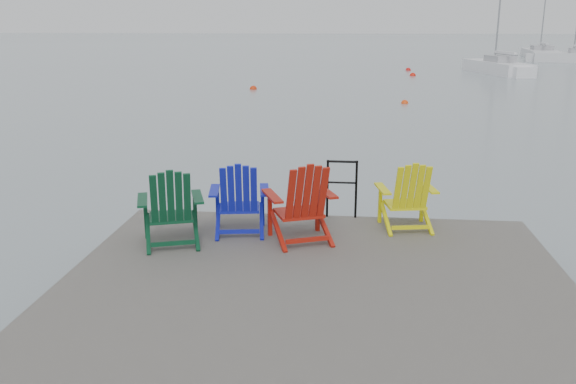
# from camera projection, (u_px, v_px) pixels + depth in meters

# --- Properties ---
(ground) EXTENTS (400.00, 400.00, 0.00)m
(ground) POSITION_uv_depth(u_px,v_px,m) (315.00, 318.00, 7.29)
(ground) COLOR gray
(ground) RESTS_ON ground
(dock) EXTENTS (6.00, 5.00, 1.40)m
(dock) POSITION_uv_depth(u_px,v_px,m) (316.00, 292.00, 7.20)
(dock) COLOR #2E2B28
(dock) RESTS_ON ground
(handrail) EXTENTS (0.48, 0.04, 0.90)m
(handrail) POSITION_uv_depth(u_px,v_px,m) (342.00, 183.00, 9.33)
(handrail) COLOR black
(handrail) RESTS_ON dock
(chair_green) EXTENTS (1.03, 0.98, 1.08)m
(chair_green) POSITION_uv_depth(u_px,v_px,m) (171.00, 206.00, 8.14)
(chair_green) COLOR #0A3B22
(chair_green) RESTS_ON dock
(chair_blue) EXTENTS (0.93, 0.88, 1.06)m
(chair_blue) POSITION_uv_depth(u_px,v_px,m) (239.00, 197.00, 8.60)
(chair_blue) COLOR #1019AA
(chair_blue) RESTS_ON dock
(chair_red) EXTENTS (1.09, 1.05, 1.13)m
(chair_red) POSITION_uv_depth(u_px,v_px,m) (302.00, 202.00, 8.26)
(chair_red) COLOR #A2180B
(chair_red) RESTS_ON dock
(chair_yellow) EXTENTS (0.91, 0.86, 1.02)m
(chair_yellow) POSITION_uv_depth(u_px,v_px,m) (408.00, 195.00, 8.78)
(chair_yellow) COLOR yellow
(chair_yellow) RESTS_ON dock
(sailboat_near) EXTENTS (3.56, 7.73, 10.45)m
(sailboat_near) POSITION_uv_depth(u_px,v_px,m) (497.00, 68.00, 42.51)
(sailboat_near) COLOR white
(sailboat_near) RESTS_ON ground
(sailboat_mid) EXTENTS (3.94, 10.33, 13.69)m
(sailboat_mid) POSITION_uv_depth(u_px,v_px,m) (540.00, 54.00, 61.28)
(sailboat_mid) COLOR silver
(sailboat_mid) RESTS_ON ground
(buoy_a) EXTENTS (0.32, 0.32, 0.32)m
(buoy_a) POSITION_uv_depth(u_px,v_px,m) (405.00, 103.00, 26.68)
(buoy_a) COLOR #EE420E
(buoy_a) RESTS_ON ground
(buoy_b) EXTENTS (0.39, 0.39, 0.39)m
(buoy_b) POSITION_uv_depth(u_px,v_px,m) (253.00, 89.00, 32.34)
(buoy_b) COLOR red
(buoy_b) RESTS_ON ground
(buoy_c) EXTENTS (0.41, 0.41, 0.41)m
(buoy_c) POSITION_uv_depth(u_px,v_px,m) (413.00, 76.00, 40.57)
(buoy_c) COLOR red
(buoy_c) RESTS_ON ground
(buoy_d) EXTENTS (0.39, 0.39, 0.39)m
(buoy_d) POSITION_uv_depth(u_px,v_px,m) (408.00, 70.00, 45.17)
(buoy_d) COLOR red
(buoy_d) RESTS_ON ground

